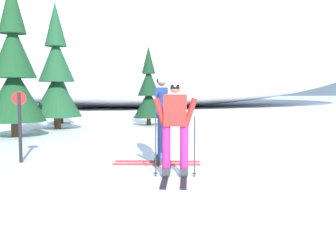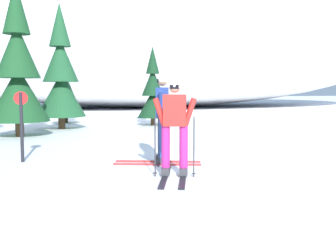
% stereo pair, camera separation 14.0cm
% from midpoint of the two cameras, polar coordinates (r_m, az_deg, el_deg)
% --- Properties ---
extents(ground_plane, '(120.00, 120.00, 0.00)m').
position_cam_midpoint_polar(ground_plane, '(7.35, 5.64, -7.52)').
color(ground_plane, white).
extents(skier_red_jacket, '(0.94, 1.75, 1.70)m').
position_cam_midpoint_polar(skier_red_jacket, '(6.79, 0.48, -0.98)').
color(skier_red_jacket, black).
rests_on(skier_red_jacket, ground).
extents(skier_navy_jacket, '(1.82, 0.91, 1.83)m').
position_cam_midpoint_polar(skier_navy_jacket, '(7.91, -1.49, 0.33)').
color(skier_navy_jacket, red).
rests_on(skier_navy_jacket, ground).
extents(pine_tree_center_left, '(1.92, 1.92, 4.97)m').
position_cam_midpoint_polar(pine_tree_center_left, '(13.22, -22.03, 6.65)').
color(pine_tree_center_left, '#47301E').
rests_on(pine_tree_center_left, ground).
extents(pine_tree_center_right, '(1.83, 1.83, 4.75)m').
position_cam_midpoint_polar(pine_tree_center_right, '(15.21, -16.35, 6.16)').
color(pine_tree_center_right, '#47301E').
rests_on(pine_tree_center_right, ground).
extents(pine_tree_right, '(1.16, 1.16, 3.02)m').
position_cam_midpoint_polar(pine_tree_right, '(17.85, -15.71, 3.61)').
color(pine_tree_right, '#47301E').
rests_on(pine_tree_right, ground).
extents(pine_tree_far_right, '(1.27, 1.27, 3.28)m').
position_cam_midpoint_polar(pine_tree_far_right, '(16.13, -3.12, 4.07)').
color(pine_tree_far_right, '#47301E').
rests_on(pine_tree_far_right, ground).
extents(snow_ridge_background, '(45.79, 21.95, 11.70)m').
position_cam_midpoint_polar(snow_ridge_background, '(32.14, -3.63, 12.40)').
color(snow_ridge_background, white).
rests_on(snow_ridge_background, ground).
extents(trail_marker_post, '(0.28, 0.07, 1.49)m').
position_cam_midpoint_polar(trail_marker_post, '(8.64, -21.41, -0.33)').
color(trail_marker_post, black).
rests_on(trail_marker_post, ground).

